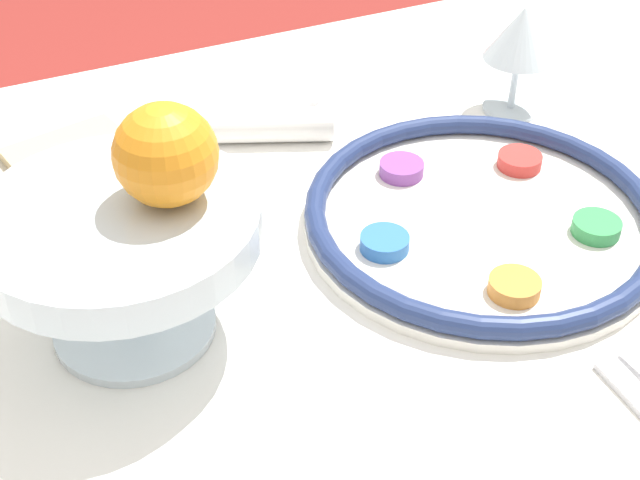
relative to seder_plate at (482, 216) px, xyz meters
The scene contains 7 objects.
seder_plate is the anchor object (origin of this frame).
wine_glass 0.25m from the seder_plate, 131.12° to the right, with size 0.08×0.08×0.12m.
fruit_stand 0.35m from the seder_plate, ahead, with size 0.22×0.22×0.12m.
orange_fruit 0.33m from the seder_plate, ahead, with size 0.08×0.08×0.08m.
bread_plate 0.41m from the seder_plate, 38.21° to the right, with size 0.20×0.20×0.02m.
napkin_roll 0.27m from the seder_plate, 60.82° to the right, with size 0.16×0.10×0.04m.
spoon 0.30m from the seder_plate, 66.21° to the right, with size 0.16×0.05×0.01m.
Camera 1 is at (0.26, 0.53, 1.22)m, focal length 50.00 mm.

